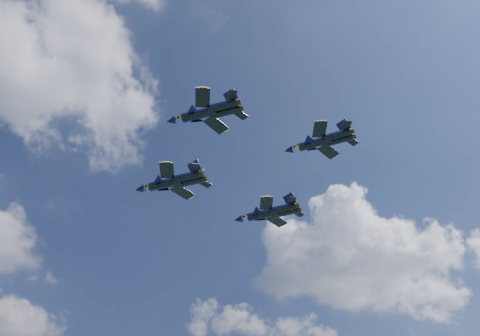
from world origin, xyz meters
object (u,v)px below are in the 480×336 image
jet_right (261,214)px  jet_slot (312,144)px  jet_left (197,114)px  jet_lead (163,184)px

jet_right → jet_slot: bearing=-136.5°
jet_left → jet_lead: bearing=40.8°
jet_lead → jet_left: bearing=-138.0°
jet_right → jet_slot: jet_slot is taller
jet_lead → jet_left: jet_lead is taller
jet_lead → jet_right: size_ratio=1.01×
jet_left → jet_right: 32.98m
jet_lead → jet_slot: (17.60, -26.54, 0.86)m
jet_slot → jet_right: bearing=44.9°
jet_lead → jet_slot: 31.86m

